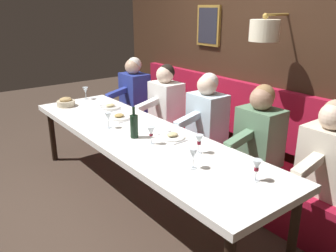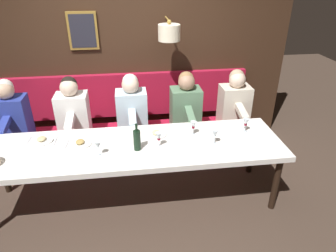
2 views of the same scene
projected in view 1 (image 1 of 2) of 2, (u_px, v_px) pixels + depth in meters
ground_plane at (141, 200)px, 3.59m from camera, size 12.00×12.00×0.00m
dining_table at (139, 139)px, 3.37m from camera, size 0.90×3.26×0.74m
banquette_bench at (204, 159)px, 4.03m from camera, size 0.52×3.46×0.45m
back_wall_panel at (244, 57)px, 3.98m from camera, size 0.59×4.66×2.90m
diner_nearest at (328, 151)px, 2.76m from camera, size 0.60×0.40×0.79m
diner_near at (260, 128)px, 3.27m from camera, size 0.60×0.40×0.79m
diner_middle at (207, 111)px, 3.81m from camera, size 0.60×0.40×0.79m
diner_far at (166, 97)px, 4.38m from camera, size 0.60×0.40×0.79m
diner_farthest at (134, 87)px, 4.95m from camera, size 0.60×0.40×0.79m
place_setting_0 at (110, 107)px, 4.20m from camera, size 0.24×0.31×0.05m
place_setting_1 at (172, 136)px, 3.24m from camera, size 0.24×0.32×0.05m
place_setting_2 at (119, 117)px, 3.81m from camera, size 0.24×0.32×0.05m
wine_glass_0 at (199, 140)px, 2.87m from camera, size 0.07×0.07×0.16m
wine_glass_1 at (257, 166)px, 2.41m from camera, size 0.07×0.07×0.16m
wine_glass_2 at (193, 154)px, 2.60m from camera, size 0.07×0.07×0.16m
wine_glass_3 at (151, 132)px, 3.07m from camera, size 0.07×0.07×0.16m
wine_glass_4 at (108, 117)px, 3.47m from camera, size 0.07×0.07×0.16m
wine_glass_5 at (85, 91)px, 4.56m from camera, size 0.07×0.07×0.16m
wine_bottle at (134, 126)px, 3.22m from camera, size 0.08×0.08×0.30m
bread_bowl at (66, 102)px, 4.26m from camera, size 0.22×0.22×0.12m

